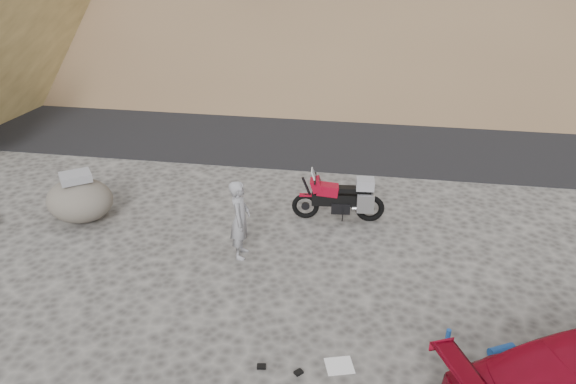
% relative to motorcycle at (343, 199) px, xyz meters
% --- Properties ---
extents(ground, '(140.00, 140.00, 0.00)m').
position_rel_motorcycle_xyz_m(ground, '(-0.14, -3.00, -0.54)').
color(ground, '#403E3B').
rests_on(ground, ground).
extents(road, '(120.00, 7.00, 0.05)m').
position_rel_motorcycle_xyz_m(road, '(-0.14, 6.00, -0.54)').
color(road, black).
rests_on(road, ground).
extents(motorcycle, '(2.14, 0.71, 1.27)m').
position_rel_motorcycle_xyz_m(motorcycle, '(0.00, 0.00, 0.00)').
color(motorcycle, black).
rests_on(motorcycle, ground).
extents(man, '(0.43, 0.64, 1.71)m').
position_rel_motorcycle_xyz_m(man, '(-1.95, -1.83, -0.54)').
color(man, gray).
rests_on(man, ground).
extents(boulder, '(1.92, 1.81, 1.17)m').
position_rel_motorcycle_xyz_m(boulder, '(-5.96, -0.94, -0.03)').
color(boulder, '#524C46').
rests_on(boulder, ground).
extents(gear_white_cloth, '(0.52, 0.49, 0.01)m').
position_rel_motorcycle_xyz_m(gear_white_cloth, '(0.31, -4.70, -0.54)').
color(gear_white_cloth, white).
rests_on(gear_white_cloth, ground).
extents(gear_blue_mat, '(0.47, 0.36, 0.18)m').
position_rel_motorcycle_xyz_m(gear_blue_mat, '(2.89, -4.04, -0.45)').
color(gear_blue_mat, '#1A4B9F').
rests_on(gear_blue_mat, ground).
extents(gear_bottle, '(0.09, 0.09, 0.23)m').
position_rel_motorcycle_xyz_m(gear_bottle, '(2.06, -3.83, -0.43)').
color(gear_bottle, '#1A4B9F').
rests_on(gear_bottle, ground).
extents(gear_glove_a, '(0.16, 0.12, 0.04)m').
position_rel_motorcycle_xyz_m(gear_glove_a, '(-0.90, -4.93, -0.52)').
color(gear_glove_a, black).
rests_on(gear_glove_a, ground).
extents(gear_glove_b, '(0.16, 0.16, 0.04)m').
position_rel_motorcycle_xyz_m(gear_glove_b, '(-0.31, -4.96, -0.52)').
color(gear_glove_b, black).
rests_on(gear_glove_b, ground).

